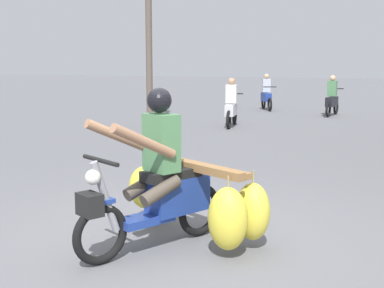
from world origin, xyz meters
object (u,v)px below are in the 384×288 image
object	(u,v)px
utility_pole	(149,12)
motorbike_distant_ahead_left	(231,107)
motorbike_distant_far_ahead	(266,95)
motorbike_distant_ahead_right	(332,100)
motorbike_main_loaded	(178,191)

from	to	relation	value
utility_pole	motorbike_distant_ahead_left	bearing A→B (deg)	23.08
motorbike_distant_ahead_left	motorbike_distant_far_ahead	distance (m)	5.68
motorbike_distant_ahead_left	motorbike_distant_ahead_right	world-z (taller)	same
motorbike_distant_ahead_left	motorbike_distant_ahead_right	xyz separation A→B (m)	(2.28, 4.21, 0.00)
motorbike_distant_ahead_left	motorbike_distant_ahead_right	size ratio (longest dim) A/B	1.00
motorbike_distant_far_ahead	motorbike_distant_ahead_left	bearing A→B (deg)	-86.25
motorbike_main_loaded	motorbike_distant_ahead_right	world-z (taller)	motorbike_main_loaded
motorbike_distant_ahead_left	utility_pole	world-z (taller)	utility_pole
motorbike_distant_ahead_right	motorbike_distant_far_ahead	world-z (taller)	same
motorbike_distant_ahead_left	utility_pole	bearing A→B (deg)	-156.92
motorbike_distant_ahead_left	motorbike_main_loaded	bearing A→B (deg)	-75.74
utility_pole	motorbike_distant_far_ahead	bearing A→B (deg)	74.99
motorbike_distant_ahead_right	utility_pole	bearing A→B (deg)	-130.80
motorbike_distant_far_ahead	motorbike_main_loaded	bearing A→B (deg)	-79.64
motorbike_main_loaded	motorbike_distant_ahead_right	size ratio (longest dim) A/B	1.16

